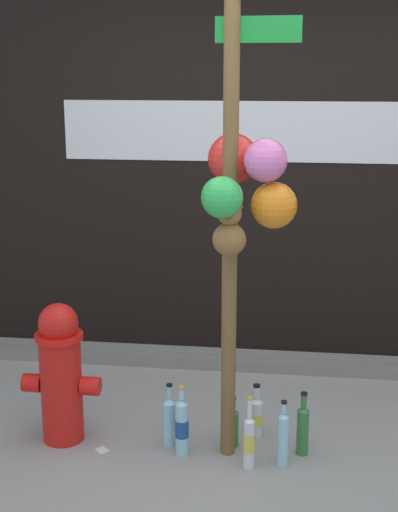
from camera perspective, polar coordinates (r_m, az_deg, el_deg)
The scene contains 14 objects.
ground_plane at distance 3.86m, azimuth 3.39°, elevation -16.93°, with size 14.00×14.00×0.00m, color gray.
building_wall at distance 5.16m, azimuth 5.14°, elevation 9.51°, with size 10.00×0.21×3.13m.
curb_strip at distance 5.07m, azimuth 4.51°, elevation -8.41°, with size 8.00×0.12×0.08m, color slate.
memorial_post at distance 3.55m, azimuth 3.29°, elevation 7.94°, with size 0.55×0.51×2.70m.
fire_hydrant at distance 4.11m, azimuth -10.73°, elevation -8.89°, with size 0.43×0.26×0.79m.
bottle_0 at distance 3.98m, azimuth -1.34°, elevation -13.12°, with size 0.07×0.07×0.40m.
bottle_1 at distance 4.03m, azimuth 8.09°, elevation -13.14°, with size 0.06×0.06×0.36m.
bottle_2 at distance 3.88m, azimuth 3.92°, elevation -14.14°, with size 0.06×0.06×0.39m.
bottle_3 at distance 3.92m, azimuth 6.56°, elevation -13.85°, with size 0.06×0.06×0.36m.
bottle_4 at distance 4.20m, azimuth 4.47°, elevation -12.28°, with size 0.08×0.08×0.31m.
bottle_5 at distance 4.09m, azimuth 2.65°, elevation -13.05°, with size 0.06×0.06×0.29m.
bottle_6 at distance 4.08m, azimuth -2.30°, elevation -12.65°, with size 0.07×0.07×0.36m.
litter_0 at distance 5.16m, azimuth 12.42°, elevation -8.74°, with size 0.12×0.05×0.01m, color #8C99B2.
litter_1 at distance 4.13m, azimuth -7.55°, elevation -14.75°, with size 0.07×0.05×0.01m, color silver.
Camera 1 is at (0.20, -3.29, 2.02)m, focal length 51.33 mm.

